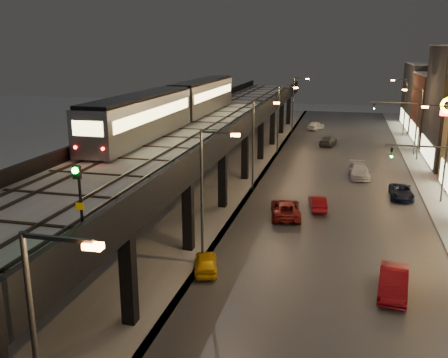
# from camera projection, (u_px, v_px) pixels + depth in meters

# --- Properties ---
(road_surface) EXTENTS (17.00, 120.00, 0.06)m
(road_surface) POSITION_uv_depth(u_px,v_px,m) (337.00, 184.00, 52.06)
(road_surface) COLOR #46474D
(road_surface) RESTS_ON ground
(sidewalk_right) EXTENTS (4.00, 120.00, 0.14)m
(sidewalk_right) POSITION_uv_depth(u_px,v_px,m) (439.00, 191.00, 49.74)
(sidewalk_right) COLOR #9FA1A8
(sidewalk_right) RESTS_ON ground
(under_viaduct_pavement) EXTENTS (11.00, 120.00, 0.06)m
(under_viaduct_pavement) POSITION_uv_depth(u_px,v_px,m) (212.00, 177.00, 55.17)
(under_viaduct_pavement) COLOR #9FA1A8
(under_viaduct_pavement) RESTS_ON ground
(elevated_viaduct) EXTENTS (9.00, 100.00, 6.30)m
(elevated_viaduct) POSITION_uv_depth(u_px,v_px,m) (204.00, 131.00, 50.76)
(elevated_viaduct) COLOR black
(elevated_viaduct) RESTS_ON ground
(viaduct_trackbed) EXTENTS (8.40, 100.00, 0.32)m
(viaduct_trackbed) POSITION_uv_depth(u_px,v_px,m) (204.00, 124.00, 50.68)
(viaduct_trackbed) COLOR #B2B7C1
(viaduct_trackbed) RESTS_ON elevated_viaduct
(viaduct_parapet_streetside) EXTENTS (0.30, 100.00, 1.10)m
(viaduct_parapet_streetside) POSITION_uv_depth(u_px,v_px,m) (246.00, 121.00, 49.58)
(viaduct_parapet_streetside) COLOR black
(viaduct_parapet_streetside) RESTS_ON elevated_viaduct
(viaduct_parapet_far) EXTENTS (0.30, 100.00, 1.10)m
(viaduct_parapet_far) POSITION_uv_depth(u_px,v_px,m) (164.00, 118.00, 51.59)
(viaduct_parapet_far) COLOR black
(viaduct_parapet_far) RESTS_ON elevated_viaduct
(building_f) EXTENTS (12.20, 16.20, 11.16)m
(building_f) POSITION_uv_depth(u_px,v_px,m) (443.00, 97.00, 85.26)
(building_f) COLOR #323236
(building_f) RESTS_ON ground
(streetlight_left_0) EXTENTS (2.57, 0.28, 9.00)m
(streetlight_left_0) POSITION_uv_depth(u_px,v_px,m) (43.00, 350.00, 15.02)
(streetlight_left_0) COLOR #38383A
(streetlight_left_0) RESTS_ON ground
(streetlight_left_1) EXTENTS (2.57, 0.28, 9.00)m
(streetlight_left_1) POSITION_uv_depth(u_px,v_px,m) (206.00, 188.00, 31.90)
(streetlight_left_1) COLOR #38383A
(streetlight_left_1) RESTS_ON ground
(streetlight_left_2) EXTENTS (2.57, 0.28, 9.00)m
(streetlight_left_2) POSITION_uv_depth(u_px,v_px,m) (256.00, 139.00, 48.78)
(streetlight_left_2) COLOR #38383A
(streetlight_left_2) RESTS_ON ground
(streetlight_right_2) EXTENTS (2.56, 0.28, 9.00)m
(streetlight_right_2) POSITION_uv_depth(u_px,v_px,m) (444.00, 147.00, 44.83)
(streetlight_right_2) COLOR #38383A
(streetlight_right_2) RESTS_ON ground
(streetlight_left_3) EXTENTS (2.57, 0.28, 9.00)m
(streetlight_left_3) POSITION_uv_depth(u_px,v_px,m) (280.00, 115.00, 65.66)
(streetlight_left_3) COLOR #38383A
(streetlight_left_3) RESTS_ON ground
(streetlight_right_3) EXTENTS (2.56, 0.28, 9.00)m
(streetlight_right_3) POSITION_uv_depth(u_px,v_px,m) (418.00, 119.00, 61.71)
(streetlight_right_3) COLOR #38383A
(streetlight_right_3) RESTS_ON ground
(streetlight_left_4) EXTENTS (2.57, 0.28, 9.00)m
(streetlight_left_4) POSITION_uv_depth(u_px,v_px,m) (295.00, 100.00, 82.54)
(streetlight_left_4) COLOR #38383A
(streetlight_left_4) RESTS_ON ground
(streetlight_right_4) EXTENTS (2.56, 0.28, 9.00)m
(streetlight_right_4) POSITION_uv_depth(u_px,v_px,m) (404.00, 103.00, 78.59)
(streetlight_right_4) COLOR #38383A
(streetlight_right_4) RESTS_ON ground
(traffic_light_rig_b) EXTENTS (6.10, 0.34, 7.00)m
(traffic_light_rig_b) POSITION_uv_depth(u_px,v_px,m) (408.00, 121.00, 64.91)
(traffic_light_rig_b) COLOR #38383A
(traffic_light_rig_b) RESTS_ON ground
(subway_train) EXTENTS (3.00, 36.21, 3.58)m
(subway_train) POSITION_uv_depth(u_px,v_px,m) (177.00, 104.00, 49.86)
(subway_train) COLOR gray
(subway_train) RESTS_ON viaduct_trackbed
(rail_signal) EXTENTS (0.34, 0.42, 2.94)m
(rail_signal) POSITION_uv_depth(u_px,v_px,m) (78.00, 186.00, 19.71)
(rail_signal) COLOR black
(rail_signal) RESTS_ON viaduct_trackbed
(car_taxi) EXTENTS (2.38, 3.82, 1.21)m
(car_taxi) POSITION_uv_depth(u_px,v_px,m) (206.00, 263.00, 31.93)
(car_taxi) COLOR yellow
(car_taxi) RESTS_ON ground
(car_near_white) EXTENTS (1.90, 3.90, 1.23)m
(car_near_white) POSITION_uv_depth(u_px,v_px,m) (318.00, 203.00, 43.93)
(car_near_white) COLOR maroon
(car_near_white) RESTS_ON ground
(car_mid_silver) EXTENTS (3.17, 5.44, 1.42)m
(car_mid_silver) POSITION_uv_depth(u_px,v_px,m) (286.00, 209.00, 42.05)
(car_mid_silver) COLOR maroon
(car_mid_silver) RESTS_ON ground
(car_mid_dark) EXTENTS (2.68, 4.92, 1.35)m
(car_mid_dark) POSITION_uv_depth(u_px,v_px,m) (328.00, 141.00, 72.25)
(car_mid_dark) COLOR #45464B
(car_mid_dark) RESTS_ON ground
(car_far_white) EXTENTS (3.11, 4.66, 1.47)m
(car_far_white) POSITION_uv_depth(u_px,v_px,m) (316.00, 126.00, 85.36)
(car_far_white) COLOR white
(car_far_white) RESTS_ON ground
(car_onc_silver) EXTENTS (2.04, 4.70, 1.50)m
(car_onc_silver) POSITION_uv_depth(u_px,v_px,m) (393.00, 283.00, 28.94)
(car_onc_silver) COLOR maroon
(car_onc_silver) RESTS_ON ground
(car_onc_dark) EXTENTS (2.07, 4.48, 1.24)m
(car_onc_dark) POSITION_uv_depth(u_px,v_px,m) (401.00, 192.00, 47.19)
(car_onc_dark) COLOR black
(car_onc_dark) RESTS_ON ground
(car_onc_white) EXTENTS (2.41, 5.16, 1.46)m
(car_onc_white) POSITION_uv_depth(u_px,v_px,m) (359.00, 171.00, 54.66)
(car_onc_white) COLOR silver
(car_onc_white) RESTS_ON ground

